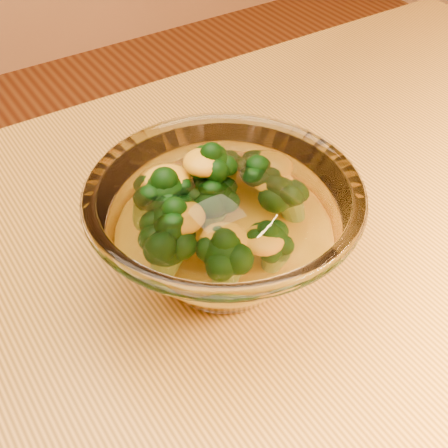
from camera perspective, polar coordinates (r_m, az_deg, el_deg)
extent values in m
cube|color=gold|center=(0.61, 6.95, -5.83)|extent=(1.20, 0.80, 0.04)
cylinder|color=brown|center=(1.33, 14.92, 1.95)|extent=(0.06, 0.06, 0.71)
ellipsoid|color=white|center=(0.59, 0.00, -3.80)|extent=(0.11, 0.11, 0.02)
torus|color=white|center=(0.53, 0.00, 2.88)|extent=(0.24, 0.24, 0.01)
ellipsoid|color=orange|center=(0.57, 0.00, -2.08)|extent=(0.14, 0.14, 0.04)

